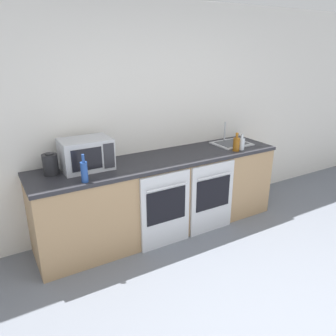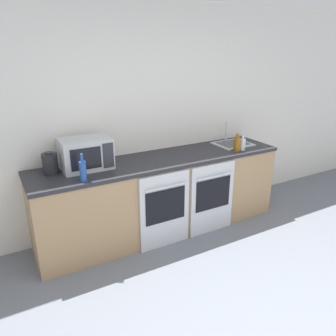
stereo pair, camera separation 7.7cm
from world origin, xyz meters
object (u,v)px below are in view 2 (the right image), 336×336
oven_left (165,210)px  microwave (86,153)px  bottle_amber (237,144)px  kettle (50,164)px  bottle_clear (242,144)px  bottle_blue (83,171)px  sink (232,143)px  oven_right (212,198)px

oven_left → microwave: microwave is taller
microwave → oven_left: bearing=-31.6°
bottle_amber → kettle: (-2.11, 0.31, 0.02)m
bottle_clear → oven_left: bearing=-173.3°
oven_left → microwave: (-0.69, 0.42, 0.63)m
microwave → bottle_blue: 0.37m
bottle_blue → bottle_amber: (1.88, 0.05, -0.02)m
bottle_blue → bottle_clear: bottle_blue is taller
sink → microwave: bearing=178.9°
oven_right → sink: (0.58, 0.39, 0.49)m
oven_right → kettle: bearing=165.3°
oven_right → oven_left: bearing=180.0°
bottle_blue → sink: 2.05m
oven_right → microwave: 1.52m
bottle_blue → sink: bearing=8.6°
bottle_blue → sink: (2.03, 0.31, -0.09)m
oven_left → kettle: size_ratio=3.89×
microwave → bottle_clear: (1.84, -0.29, -0.08)m
oven_left → bottle_blue: (-0.82, 0.08, 0.58)m
oven_right → bottle_amber: 0.72m
kettle → sink: bearing=-1.3°
bottle_amber → bottle_clear: 0.09m
oven_left → bottle_blue: bottle_blue is taller
oven_right → bottle_amber: (0.43, 0.13, 0.56)m
oven_left → bottle_blue: bearing=174.2°
oven_right → bottle_clear: (0.53, 0.14, 0.55)m
oven_right → bottle_clear: size_ratio=4.39×
bottle_amber → bottle_clear: bottle_amber is taller
bottle_amber → sink: size_ratio=0.50×
bottle_amber → bottle_clear: size_ratio=1.15×
microwave → bottle_blue: microwave is taller
oven_left → bottle_clear: size_ratio=4.39×
bottle_amber → kettle: bottle_amber is taller
oven_left → bottle_blue: size_ratio=3.18×
oven_left → bottle_amber: size_ratio=3.81×
oven_right → microwave: size_ratio=1.71×
microwave → bottle_clear: size_ratio=2.57×
bottle_blue → kettle: bearing=122.5°
bottle_blue → bottle_amber: bearing=1.4°
oven_left → bottle_amber: bearing=6.9°
microwave → bottle_blue: size_ratio=1.86×
sink → bottle_clear: bearing=-103.0°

